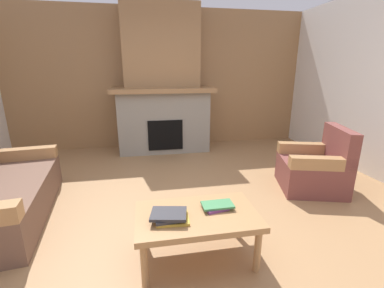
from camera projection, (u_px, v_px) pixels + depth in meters
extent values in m
plane|color=#9E754C|center=(184.00, 219.00, 2.83)|extent=(9.00, 9.00, 0.00)
cube|color=#997047|center=(161.00, 80.00, 5.28)|extent=(6.00, 0.12, 2.70)
cube|color=gray|center=(164.00, 121.00, 5.11)|extent=(1.70, 0.70, 1.15)
cube|color=black|center=(165.00, 135.00, 4.85)|extent=(0.64, 0.08, 0.56)
cube|color=#997047|center=(163.00, 90.00, 4.89)|extent=(1.90, 0.82, 0.08)
cube|color=#997047|center=(161.00, 46.00, 4.82)|extent=(1.40, 0.50, 1.47)
cube|color=brown|center=(4.00, 201.00, 2.80)|extent=(1.05, 1.89, 0.40)
cube|color=#A87A4C|center=(22.00, 154.00, 3.47)|extent=(0.85, 0.26, 0.15)
cube|color=brown|center=(310.00, 174.00, 3.51)|extent=(0.94, 0.94, 0.40)
cube|color=brown|center=(339.00, 145.00, 3.36)|extent=(0.34, 0.77, 0.45)
cube|color=#A87A4C|center=(305.00, 148.00, 3.73)|extent=(0.77, 0.34, 0.15)
cube|color=#A87A4C|center=(322.00, 163.00, 3.14)|extent=(0.77, 0.34, 0.15)
cube|color=#A87A4C|center=(197.00, 216.00, 2.14)|extent=(1.00, 0.60, 0.05)
cylinder|color=#A87A4C|center=(145.00, 266.00, 1.90)|extent=(0.06, 0.06, 0.38)
cylinder|color=#A87A4C|center=(257.00, 251.00, 2.06)|extent=(0.06, 0.06, 0.38)
cylinder|color=#A87A4C|center=(144.00, 228.00, 2.35)|extent=(0.06, 0.06, 0.38)
cylinder|color=#A87A4C|center=(237.00, 218.00, 2.51)|extent=(0.06, 0.06, 0.38)
cube|color=gold|center=(173.00, 219.00, 2.04)|extent=(0.27, 0.23, 0.02)
cube|color=#2D2D33|center=(169.00, 217.00, 2.02)|extent=(0.24, 0.19, 0.02)
cube|color=#2D2D33|center=(169.00, 214.00, 2.03)|extent=(0.31, 0.25, 0.02)
cube|color=#7A3D84|center=(215.00, 207.00, 2.21)|extent=(0.22, 0.19, 0.02)
cube|color=#3D7F4C|center=(218.00, 205.00, 2.21)|extent=(0.27, 0.15, 0.02)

